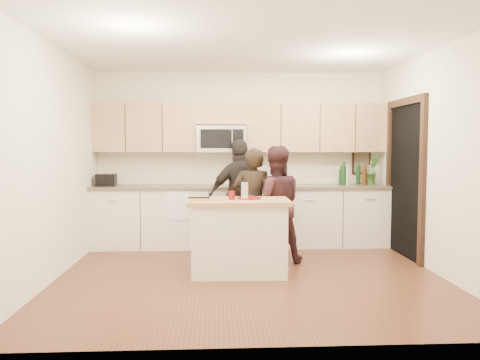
{
  "coord_description": "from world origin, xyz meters",
  "views": [
    {
      "loc": [
        -0.39,
        -5.44,
        1.52
      ],
      "look_at": [
        -0.09,
        0.35,
        1.12
      ],
      "focal_mm": 35.0,
      "sensor_mm": 36.0,
      "label": 1
    }
  ],
  "objects": [
    {
      "name": "floor",
      "position": [
        0.0,
        0.0,
        0.0
      ],
      "size": [
        4.5,
        4.5,
        0.0
      ],
      "primitive_type": "plane",
      "color": "brown",
      "rests_on": "ground"
    },
    {
      "name": "room_shell",
      "position": [
        0.0,
        0.0,
        1.73
      ],
      "size": [
        4.52,
        4.02,
        2.71
      ],
      "color": "beige",
      "rests_on": "ground"
    },
    {
      "name": "back_cabinetry",
      "position": [
        0.0,
        1.69,
        0.47
      ],
      "size": [
        4.5,
        0.66,
        0.94
      ],
      "color": "silver",
      "rests_on": "ground"
    },
    {
      "name": "upper_cabinetry",
      "position": [
        0.03,
        1.83,
        1.84
      ],
      "size": [
        4.5,
        0.33,
        0.75
      ],
      "color": "tan",
      "rests_on": "ground"
    },
    {
      "name": "microwave",
      "position": [
        -0.31,
        1.8,
        1.65
      ],
      "size": [
        0.76,
        0.41,
        0.4
      ],
      "color": "silver",
      "rests_on": "ground"
    },
    {
      "name": "doorway",
      "position": [
        2.23,
        0.9,
        1.16
      ],
      "size": [
        0.06,
        1.25,
        2.2
      ],
      "color": "black",
      "rests_on": "ground"
    },
    {
      "name": "framed_picture",
      "position": [
        1.95,
        1.98,
        1.28
      ],
      "size": [
        0.3,
        0.03,
        0.38
      ],
      "color": "black",
      "rests_on": "ground"
    },
    {
      "name": "dish_towel",
      "position": [
        -0.95,
        1.5,
        0.8
      ],
      "size": [
        0.34,
        0.6,
        0.48
      ],
      "color": "white",
      "rests_on": "ground"
    },
    {
      "name": "island",
      "position": [
        -0.12,
        0.1,
        0.45
      ],
      "size": [
        1.21,
        0.73,
        0.9
      ],
      "rotation": [
        0.0,
        0.0,
        -0.02
      ],
      "color": "silver",
      "rests_on": "ground"
    },
    {
      "name": "red_plate",
      "position": [
        0.01,
        0.17,
        0.91
      ],
      "size": [
        0.3,
        0.3,
        0.02
      ],
      "primitive_type": "cylinder",
      "color": "maroon",
      "rests_on": "island"
    },
    {
      "name": "box_grater",
      "position": [
        -0.05,
        0.09,
        1.03
      ],
      "size": [
        0.09,
        0.07,
        0.21
      ],
      "color": "silver",
      "rests_on": "red_plate"
    },
    {
      "name": "drink_glass",
      "position": [
        -0.21,
        0.09,
        0.95
      ],
      "size": [
        0.08,
        0.08,
        0.1
      ],
      "primitive_type": "cylinder",
      "color": "maroon",
      "rests_on": "island"
    },
    {
      "name": "cutting_board",
      "position": [
        -0.52,
        0.03,
        0.91
      ],
      "size": [
        0.3,
        0.19,
        0.02
      ],
      "primitive_type": "cube",
      "rotation": [
        0.0,
        0.0,
        -0.02
      ],
      "color": "tan",
      "rests_on": "island"
    },
    {
      "name": "tongs",
      "position": [
        -0.6,
        0.07,
        0.93
      ],
      "size": [
        0.26,
        0.04,
        0.02
      ],
      "primitive_type": "cube",
      "rotation": [
        0.0,
        0.0,
        -0.02
      ],
      "color": "black",
      "rests_on": "cutting_board"
    },
    {
      "name": "knife",
      "position": [
        -0.46,
        -0.01,
        0.92
      ],
      "size": [
        0.21,
        0.02,
        0.01
      ],
      "primitive_type": "cube",
      "rotation": [
        0.0,
        0.0,
        -0.02
      ],
      "color": "silver",
      "rests_on": "cutting_board"
    },
    {
      "name": "toaster",
      "position": [
        -2.05,
        1.67,
        1.03
      ],
      "size": [
        0.29,
        0.2,
        0.19
      ],
      "color": "black",
      "rests_on": "back_cabinetry"
    },
    {
      "name": "bottle_cluster",
      "position": [
        1.76,
        1.69,
        1.11
      ],
      "size": [
        0.57,
        0.26,
        0.37
      ],
      "color": "black",
      "rests_on": "back_cabinetry"
    },
    {
      "name": "orchid",
      "position": [
        2.03,
        1.72,
        1.17
      ],
      "size": [
        0.27,
        0.23,
        0.47
      ],
      "primitive_type": "imported",
      "rotation": [
        0.0,
        0.0,
        0.09
      ],
      "color": "#417E32",
      "rests_on": "back_cabinetry"
    },
    {
      "name": "woman_left",
      "position": [
        0.1,
        0.81,
        0.76
      ],
      "size": [
        0.59,
        0.42,
        1.52
      ],
      "primitive_type": "imported",
      "rotation": [
        0.0,
        0.0,
        3.03
      ],
      "color": "black",
      "rests_on": "ground"
    },
    {
      "name": "woman_center",
      "position": [
        0.39,
        0.67,
        0.77
      ],
      "size": [
        0.76,
        0.6,
        1.54
      ],
      "primitive_type": "imported",
      "rotation": [
        0.0,
        0.0,
        3.16
      ],
      "color": "black",
      "rests_on": "ground"
    },
    {
      "name": "woman_right",
      "position": [
        -0.04,
        1.13,
        0.82
      ],
      "size": [
        1.03,
        0.64,
        1.64
      ],
      "primitive_type": "imported",
      "rotation": [
        0.0,
        0.0,
        3.41
      ],
      "color": "black",
      "rests_on": "ground"
    }
  ]
}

